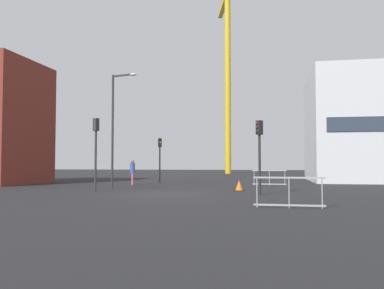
{
  "coord_description": "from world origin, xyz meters",
  "views": [
    {
      "loc": [
        5.31,
        -20.21,
        1.54
      ],
      "look_at": [
        0.0,
        7.85,
        2.86
      ],
      "focal_mm": 38.46,
      "sensor_mm": 36.0,
      "label": 1
    }
  ],
  "objects_px": {
    "pedestrian_walking": "(132,170)",
    "construction_crane": "(228,58)",
    "streetlamp_tall": "(115,121)",
    "traffic_cone_orange": "(239,186)",
    "traffic_light_corner": "(96,142)",
    "traffic_light_verge": "(259,144)",
    "traffic_light_near": "(160,153)"
  },
  "relations": [
    {
      "from": "traffic_light_near",
      "to": "traffic_light_verge",
      "type": "bearing_deg",
      "value": -54.76
    },
    {
      "from": "construction_crane",
      "to": "traffic_light_near",
      "type": "xyz_separation_m",
      "value": [
        -2.5,
        -30.21,
        -15.32
      ]
    },
    {
      "from": "construction_crane",
      "to": "traffic_light_verge",
      "type": "relative_size",
      "value": 7.69
    },
    {
      "from": "traffic_light_corner",
      "to": "traffic_light_near",
      "type": "bearing_deg",
      "value": 86.56
    },
    {
      "from": "construction_crane",
      "to": "streetlamp_tall",
      "type": "bearing_deg",
      "value": -94.98
    },
    {
      "from": "streetlamp_tall",
      "to": "traffic_cone_orange",
      "type": "xyz_separation_m",
      "value": [
        7.81,
        -0.99,
        -3.96
      ]
    },
    {
      "from": "construction_crane",
      "to": "pedestrian_walking",
      "type": "height_order",
      "value": "construction_crane"
    },
    {
      "from": "construction_crane",
      "to": "traffic_light_corner",
      "type": "bearing_deg",
      "value": -94.39
    },
    {
      "from": "construction_crane",
      "to": "pedestrian_walking",
      "type": "distance_m",
      "value": 38.19
    },
    {
      "from": "streetlamp_tall",
      "to": "traffic_cone_orange",
      "type": "bearing_deg",
      "value": -7.22
    },
    {
      "from": "traffic_cone_orange",
      "to": "construction_crane",
      "type": "bearing_deg",
      "value": 96.61
    },
    {
      "from": "traffic_light_near",
      "to": "traffic_cone_orange",
      "type": "distance_m",
      "value": 11.37
    },
    {
      "from": "traffic_cone_orange",
      "to": "streetlamp_tall",
      "type": "bearing_deg",
      "value": 172.78
    },
    {
      "from": "construction_crane",
      "to": "traffic_light_corner",
      "type": "distance_m",
      "value": 43.96
    },
    {
      "from": "traffic_light_near",
      "to": "traffic_cone_orange",
      "type": "bearing_deg",
      "value": -51.12
    },
    {
      "from": "traffic_light_near",
      "to": "pedestrian_walking",
      "type": "distance_m",
      "value": 4.31
    },
    {
      "from": "traffic_light_corner",
      "to": "traffic_light_verge",
      "type": "height_order",
      "value": "traffic_light_corner"
    },
    {
      "from": "traffic_cone_orange",
      "to": "traffic_light_corner",
      "type": "bearing_deg",
      "value": -163.42
    },
    {
      "from": "pedestrian_walking",
      "to": "construction_crane",
      "type": "bearing_deg",
      "value": 84.26
    },
    {
      "from": "construction_crane",
      "to": "streetlamp_tall",
      "type": "xyz_separation_m",
      "value": [
        -3.3,
        -37.91,
        -13.51
      ]
    },
    {
      "from": "streetlamp_tall",
      "to": "traffic_light_verge",
      "type": "relative_size",
      "value": 1.96
    },
    {
      "from": "traffic_light_near",
      "to": "construction_crane",
      "type": "bearing_deg",
      "value": 85.27
    },
    {
      "from": "pedestrian_walking",
      "to": "traffic_cone_orange",
      "type": "bearing_deg",
      "value": -30.68
    },
    {
      "from": "streetlamp_tall",
      "to": "pedestrian_walking",
      "type": "bearing_deg",
      "value": 92.12
    },
    {
      "from": "traffic_light_corner",
      "to": "traffic_cone_orange",
      "type": "height_order",
      "value": "traffic_light_corner"
    },
    {
      "from": "streetlamp_tall",
      "to": "traffic_light_near",
      "type": "xyz_separation_m",
      "value": [
        0.8,
        7.7,
        -1.81
      ]
    },
    {
      "from": "traffic_light_corner",
      "to": "pedestrian_walking",
      "type": "height_order",
      "value": "traffic_light_corner"
    },
    {
      "from": "traffic_light_near",
      "to": "traffic_cone_orange",
      "type": "xyz_separation_m",
      "value": [
        7.01,
        -8.69,
        -2.15
      ]
    },
    {
      "from": "traffic_light_verge",
      "to": "traffic_cone_orange",
      "type": "distance_m",
      "value": 3.88
    },
    {
      "from": "streetlamp_tall",
      "to": "traffic_light_verge",
      "type": "bearing_deg",
      "value": -23.61
    },
    {
      "from": "streetlamp_tall",
      "to": "traffic_light_corner",
      "type": "distance_m",
      "value": 3.61
    },
    {
      "from": "pedestrian_walking",
      "to": "traffic_light_near",
      "type": "bearing_deg",
      "value": 76.7
    }
  ]
}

